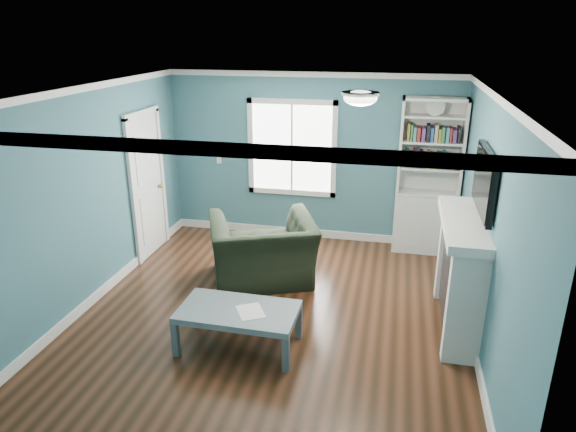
# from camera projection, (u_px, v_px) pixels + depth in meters

# --- Properties ---
(floor) EXTENTS (5.00, 5.00, 0.00)m
(floor) POSITION_uv_depth(u_px,v_px,m) (273.00, 314.00, 6.10)
(floor) COLOR black
(floor) RESTS_ON ground
(room_walls) EXTENTS (5.00, 5.00, 5.00)m
(room_walls) POSITION_uv_depth(u_px,v_px,m) (272.00, 187.00, 5.56)
(room_walls) COLOR #3D737E
(room_walls) RESTS_ON ground
(trim) EXTENTS (4.50, 5.00, 2.60)m
(trim) POSITION_uv_depth(u_px,v_px,m) (272.00, 217.00, 5.68)
(trim) COLOR white
(trim) RESTS_ON ground
(window) EXTENTS (1.40, 0.06, 1.50)m
(window) POSITION_uv_depth(u_px,v_px,m) (292.00, 148.00, 7.94)
(window) COLOR white
(window) RESTS_ON room_walls
(bookshelf) EXTENTS (0.90, 0.35, 2.31)m
(bookshelf) POSITION_uv_depth(u_px,v_px,m) (427.00, 193.00, 7.54)
(bookshelf) COLOR silver
(bookshelf) RESTS_ON ground
(fireplace) EXTENTS (0.44, 1.58, 1.30)m
(fireplace) POSITION_uv_depth(u_px,v_px,m) (460.00, 275.00, 5.65)
(fireplace) COLOR black
(fireplace) RESTS_ON ground
(tv) EXTENTS (0.06, 1.10, 0.65)m
(tv) POSITION_uv_depth(u_px,v_px,m) (485.00, 181.00, 5.25)
(tv) COLOR black
(tv) RESTS_ON fireplace
(door) EXTENTS (0.12, 0.98, 2.17)m
(door) POSITION_uv_depth(u_px,v_px,m) (147.00, 183.00, 7.46)
(door) COLOR silver
(door) RESTS_ON ground
(ceiling_fixture) EXTENTS (0.38, 0.38, 0.15)m
(ceiling_fixture) POSITION_uv_depth(u_px,v_px,m) (360.00, 97.00, 5.14)
(ceiling_fixture) COLOR white
(ceiling_fixture) RESTS_ON room_walls
(light_switch) EXTENTS (0.08, 0.01, 0.12)m
(light_switch) POSITION_uv_depth(u_px,v_px,m) (219.00, 160.00, 8.27)
(light_switch) COLOR white
(light_switch) RESTS_ON room_walls
(recliner) EXTENTS (1.56, 1.31, 1.16)m
(recliner) POSITION_uv_depth(u_px,v_px,m) (262.00, 240.00, 6.73)
(recliner) COLOR black
(recliner) RESTS_ON ground
(coffee_table) EXTENTS (1.25, 0.69, 0.45)m
(coffee_table) POSITION_uv_depth(u_px,v_px,m) (238.00, 314.00, 5.36)
(coffee_table) COLOR #4E585E
(coffee_table) RESTS_ON ground
(paper_sheet) EXTENTS (0.38, 0.40, 0.00)m
(paper_sheet) POSITION_uv_depth(u_px,v_px,m) (251.00, 312.00, 5.29)
(paper_sheet) COLOR white
(paper_sheet) RESTS_ON coffee_table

